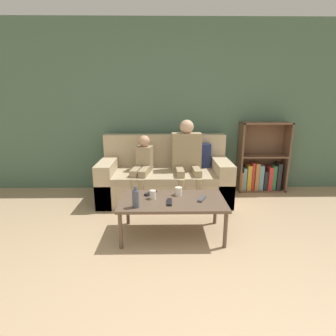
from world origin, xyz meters
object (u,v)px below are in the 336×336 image
object	(u,v)px
person_adult	(187,155)
tv_remote_1	(169,202)
coffee_table	(172,203)
tv_remote_0	(151,193)
bookshelf	(261,166)
cup_near	(153,195)
couch	(165,179)
tv_remote_2	(202,199)
bottle	(136,199)
person_child	(142,166)
cup_far	(179,191)

from	to	relation	value
person_adult	tv_remote_1	bearing A→B (deg)	-105.74
coffee_table	tv_remote_0	world-z (taller)	tv_remote_0
bookshelf	cup_near	size ratio (longest dim) A/B	11.73
couch	tv_remote_2	size ratio (longest dim) A/B	10.64
tv_remote_1	tv_remote_2	size ratio (longest dim) A/B	0.98
coffee_table	person_adult	bearing A→B (deg)	77.06
person_adult	cup_near	size ratio (longest dim) A/B	12.44
person_adult	tv_remote_2	distance (m)	1.06
tv_remote_1	bottle	bearing A→B (deg)	-161.45
person_child	tv_remote_1	xyz separation A→B (m)	(0.36, -1.06, -0.11)
bookshelf	coffee_table	distance (m)	2.07
bookshelf	cup_far	world-z (taller)	bookshelf
bottle	tv_remote_2	bearing A→B (deg)	15.49
cup_near	tv_remote_2	distance (m)	0.53
coffee_table	cup_near	world-z (taller)	cup_near
tv_remote_2	coffee_table	bearing A→B (deg)	-156.36
person_child	bottle	world-z (taller)	person_child
tv_remote_0	person_adult	bearing A→B (deg)	97.37
cup_far	tv_remote_2	size ratio (longest dim) A/B	0.52
cup_far	bottle	world-z (taller)	bottle
couch	person_child	bearing A→B (deg)	-156.53
coffee_table	person_adult	world-z (taller)	person_adult
bookshelf	bottle	xyz separation A→B (m)	(-1.84, -1.65, 0.10)
bookshelf	tv_remote_1	world-z (taller)	bookshelf
person_adult	tv_remote_0	xyz separation A→B (m)	(-0.48, -0.85, -0.25)
person_child	tv_remote_1	bearing A→B (deg)	-61.29
cup_near	coffee_table	bearing A→B (deg)	-7.86
tv_remote_0	tv_remote_2	bearing A→B (deg)	18.66
person_child	tv_remote_0	distance (m)	0.81
couch	tv_remote_1	size ratio (longest dim) A/B	10.83
person_child	tv_remote_0	xyz separation A→B (m)	(0.15, -0.79, -0.11)
couch	bookshelf	xyz separation A→B (m)	(1.54, 0.35, 0.10)
tv_remote_0	coffee_table	bearing A→B (deg)	0.94
coffee_table	tv_remote_2	distance (m)	0.32
person_child	cup_far	xyz separation A→B (m)	(0.47, -0.83, -0.08)
coffee_table	person_adult	distance (m)	1.09
person_adult	person_child	size ratio (longest dim) A/B	1.23
cup_near	bottle	size ratio (longest dim) A/B	0.43
coffee_table	bottle	distance (m)	0.44
cup_near	bottle	world-z (taller)	bottle
person_adult	bookshelf	bearing A→B (deg)	16.99
tv_remote_0	tv_remote_2	distance (m)	0.58
coffee_table	tv_remote_1	size ratio (longest dim) A/B	6.53
coffee_table	tv_remote_1	distance (m)	0.11
tv_remote_1	bottle	distance (m)	0.36
tv_remote_0	tv_remote_2	size ratio (longest dim) A/B	0.95
couch	bottle	distance (m)	1.35
tv_remote_2	cup_near	bearing A→B (deg)	-159.00
bookshelf	cup_far	bearing A→B (deg)	-136.63
coffee_table	cup_far	xyz separation A→B (m)	(0.07, 0.13, 0.08)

